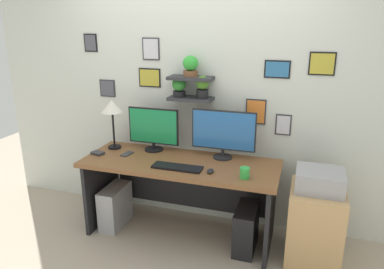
% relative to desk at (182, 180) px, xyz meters
% --- Properties ---
extents(ground_plane, '(8.00, 8.00, 0.00)m').
position_rel_desk_xyz_m(ground_plane, '(0.00, -0.06, -0.55)').
color(ground_plane, tan).
extents(back_wall_assembly, '(4.40, 0.24, 2.70)m').
position_rel_desk_xyz_m(back_wall_assembly, '(0.00, 0.38, 0.81)').
color(back_wall_assembly, silver).
rests_on(back_wall_assembly, ground).
extents(desk, '(1.80, 0.68, 0.75)m').
position_rel_desk_xyz_m(desk, '(0.00, 0.00, 0.00)').
color(desk, brown).
rests_on(desk, ground).
extents(monitor_left, '(0.51, 0.18, 0.42)m').
position_rel_desk_xyz_m(monitor_left, '(-0.35, 0.16, 0.43)').
color(monitor_left, black).
rests_on(monitor_left, desk).
extents(monitor_right, '(0.60, 0.18, 0.45)m').
position_rel_desk_xyz_m(monitor_right, '(0.35, 0.16, 0.45)').
color(monitor_right, black).
rests_on(monitor_right, desk).
extents(keyboard, '(0.44, 0.14, 0.02)m').
position_rel_desk_xyz_m(keyboard, '(0.03, -0.22, 0.21)').
color(keyboard, black).
rests_on(keyboard, desk).
extents(computer_mouse, '(0.06, 0.09, 0.03)m').
position_rel_desk_xyz_m(computer_mouse, '(0.33, -0.22, 0.22)').
color(computer_mouse, black).
rests_on(computer_mouse, desk).
extents(desk_lamp, '(0.22, 0.22, 0.49)m').
position_rel_desk_xyz_m(desk_lamp, '(-0.75, 0.09, 0.61)').
color(desk_lamp, black).
rests_on(desk_lamp, desk).
extents(cell_phone, '(0.09, 0.15, 0.01)m').
position_rel_desk_xyz_m(cell_phone, '(-0.55, -0.04, 0.21)').
color(cell_phone, '#2D2D33').
rests_on(cell_phone, desk).
extents(coffee_mug, '(0.08, 0.08, 0.09)m').
position_rel_desk_xyz_m(coffee_mug, '(0.62, -0.24, 0.25)').
color(coffee_mug, green).
rests_on(coffee_mug, desk).
extents(scissors_tray, '(0.14, 0.11, 0.02)m').
position_rel_desk_xyz_m(scissors_tray, '(-0.82, -0.12, 0.22)').
color(scissors_tray, '#2D2D33').
rests_on(scissors_tray, desk).
extents(drawer_cabinet, '(0.44, 0.50, 0.65)m').
position_rel_desk_xyz_m(drawer_cabinet, '(1.21, -0.06, -0.22)').
color(drawer_cabinet, tan).
rests_on(drawer_cabinet, ground).
extents(printer, '(0.38, 0.34, 0.17)m').
position_rel_desk_xyz_m(printer, '(1.21, -0.06, 0.19)').
color(printer, '#9E9EA3').
rests_on(printer, drawer_cabinet).
extents(computer_tower_left, '(0.18, 0.40, 0.41)m').
position_rel_desk_xyz_m(computer_tower_left, '(-0.68, -0.10, -0.34)').
color(computer_tower_left, '#99999E').
rests_on(computer_tower_left, ground).
extents(computer_tower_right, '(0.18, 0.40, 0.40)m').
position_rel_desk_xyz_m(computer_tower_right, '(0.64, -0.10, -0.34)').
color(computer_tower_right, black).
rests_on(computer_tower_right, ground).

